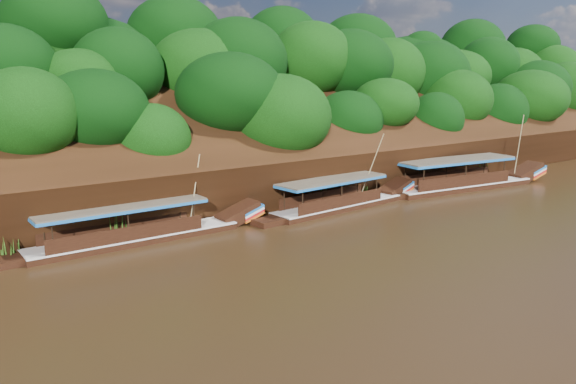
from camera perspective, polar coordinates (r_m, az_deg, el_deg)
name	(u,v)px	position (r m, az deg, el deg)	size (l,w,h in m)	color
ground	(404,237)	(33.98, 11.70, -4.54)	(160.00, 160.00, 0.00)	black
riverbank	(215,160)	(51.23, -7.38, 3.27)	(120.00, 30.06, 19.40)	black
boat_0	(470,181)	(49.81, 18.00, 1.04)	(16.44, 4.26, 6.59)	black
boat_1	(346,201)	(40.64, 5.87, -0.90)	(13.34, 3.04, 5.74)	black
boat_2	(149,231)	(33.63, -13.98, -3.91)	(14.47, 2.38, 5.18)	black
reeds	(273,201)	(38.79, -1.56, -0.93)	(50.17, 2.42, 2.03)	#315F17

